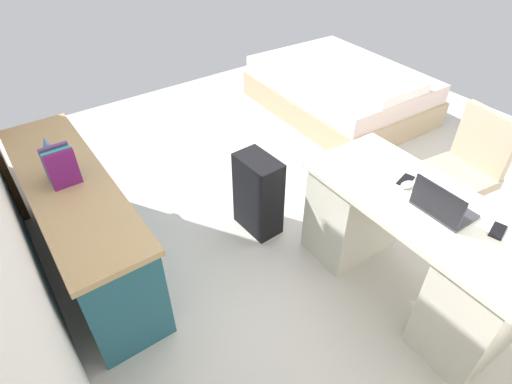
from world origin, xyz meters
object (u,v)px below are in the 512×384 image
object	(u,v)px
laptop	(441,206)
computer_mouse	(407,185)
credenza	(82,223)
cell_phone_by_mouse	(406,180)
cell_phone_near_laptop	(498,231)
bed	(340,90)
figurine_small	(46,144)
desk	(410,246)
suitcase_black	(258,195)
office_chair	(459,179)

from	to	relation	value
laptop	computer_mouse	world-z (taller)	laptop
credenza	cell_phone_by_mouse	size ratio (longest dim) A/B	13.24
laptop	credenza	bearing A→B (deg)	46.05
cell_phone_near_laptop	bed	bearing A→B (deg)	-44.29
laptop	figurine_small	xyz separation A→B (m)	(1.96, 1.61, -0.01)
desk	laptop	bearing A→B (deg)	173.17
desk	figurine_small	world-z (taller)	figurine_small
suitcase_black	figurine_small	distance (m)	1.52
desk	credenza	size ratio (longest dim) A/B	0.81
office_chair	laptop	bearing A→B (deg)	110.73
cell_phone_by_mouse	figurine_small	bearing A→B (deg)	31.27
laptop	cell_phone_by_mouse	xyz separation A→B (m)	(0.30, -0.09, -0.04)
credenza	computer_mouse	distance (m)	2.14
office_chair	figurine_small	world-z (taller)	office_chair
laptop	cell_phone_near_laptop	distance (m)	0.30
laptop	desk	bearing A→B (deg)	-6.83
credenza	suitcase_black	world-z (taller)	credenza
laptop	suitcase_black	bearing A→B (deg)	19.90
cell_phone_by_mouse	credenza	bearing A→B (deg)	39.10
office_chair	cell_phone_by_mouse	xyz separation A→B (m)	(-0.02, 0.77, 0.34)
office_chair	laptop	distance (m)	1.00
figurine_small	bed	bearing A→B (deg)	-85.32
cell_phone_by_mouse	desk	bearing A→B (deg)	144.85
office_chair	cell_phone_by_mouse	bearing A→B (deg)	91.80
bed	suitcase_black	bearing A→B (deg)	118.83
desk	figurine_small	size ratio (longest dim) A/B	13.23
cell_phone_by_mouse	figurine_small	world-z (taller)	figurine_small
bed	cell_phone_by_mouse	xyz separation A→B (m)	(-1.91, 1.42, 0.52)
computer_mouse	cell_phone_by_mouse	bearing A→B (deg)	-42.38
suitcase_black	cell_phone_by_mouse	distance (m)	1.08
bed	suitcase_black	distance (m)	2.19
bed	cell_phone_by_mouse	distance (m)	2.43
cell_phone_by_mouse	bed	bearing A→B (deg)	-51.07
cell_phone_by_mouse	office_chair	bearing A→B (deg)	-102.71
office_chair	cell_phone_near_laptop	world-z (taller)	office_chair
office_chair	laptop	xyz separation A→B (m)	(-0.33, 0.86, 0.39)
computer_mouse	cell_phone_near_laptop	world-z (taller)	computer_mouse
bed	credenza	bearing A→B (deg)	101.93
credenza	computer_mouse	xyz separation A→B (m)	(-1.29, -1.66, 0.40)
desk	cell_phone_near_laptop	distance (m)	0.54
cell_phone_near_laptop	figurine_small	bearing A→B (deg)	22.68
computer_mouse	cell_phone_near_laptop	xyz separation A→B (m)	(-0.53, -0.08, -0.01)
computer_mouse	laptop	bearing A→B (deg)	170.98
bed	figurine_small	size ratio (longest dim) A/B	17.80
suitcase_black	laptop	distance (m)	1.32
office_chair	bed	distance (m)	2.00
computer_mouse	cell_phone_near_laptop	size ratio (longest dim) A/B	0.74
bed	computer_mouse	bearing A→B (deg)	143.26
laptop	computer_mouse	xyz separation A→B (m)	(0.26, -0.05, -0.03)
bed	computer_mouse	distance (m)	2.49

